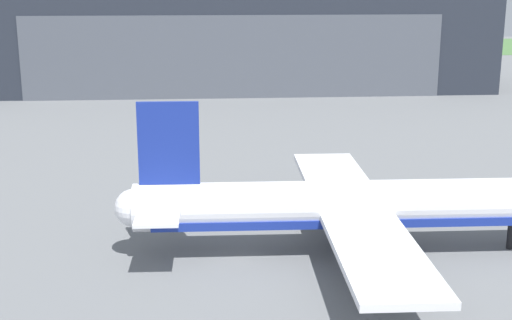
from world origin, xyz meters
TOP-DOWN VIEW (x-y plane):
  - ground_plane at (0.00, 0.00)m, footprint 440.00×440.00m
  - grass_field_strip at (0.00, 181.76)m, footprint 440.00×56.00m
  - maintenance_hangar at (3.67, 96.47)m, footprint 107.80×30.08m
  - airliner_near_left at (11.14, 0.17)m, footprint 42.85×37.69m

SIDE VIEW (x-z plane):
  - ground_plane at x=0.00m, z-range 0.00..0.00m
  - grass_field_strip at x=0.00m, z-range 0.00..0.08m
  - airliner_near_left at x=11.14m, z-range -2.52..10.98m
  - maintenance_hangar at x=3.67m, z-range -0.46..20.92m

